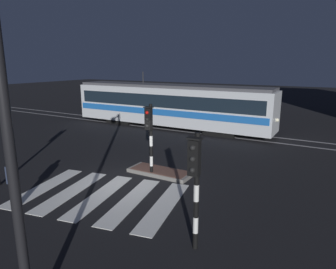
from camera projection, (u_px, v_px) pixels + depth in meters
ground_plane at (126, 182)px, 12.55m from camera, size 120.00×120.00×0.00m
rail_near at (212, 135)px, 20.70m from camera, size 80.00×0.12×0.03m
rail_far at (220, 131)px, 21.92m from camera, size 80.00×0.12×0.03m
crosswalk_zebra at (100, 196)px, 11.24m from camera, size 6.37×5.00×0.02m
traffic_island at (160, 172)px, 13.46m from camera, size 2.86×1.10×0.18m
traffic_light_corner_near_right at (195, 175)px, 7.53m from camera, size 0.36×0.42×3.16m
traffic_light_median_centre at (150, 130)px, 12.70m from camera, size 0.36×0.42×3.15m
tram at (169, 105)px, 22.74m from camera, size 15.69×2.58×4.15m
pedestrian_waiting_at_kerb at (13, 184)px, 10.09m from camera, size 0.36×0.24×1.71m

